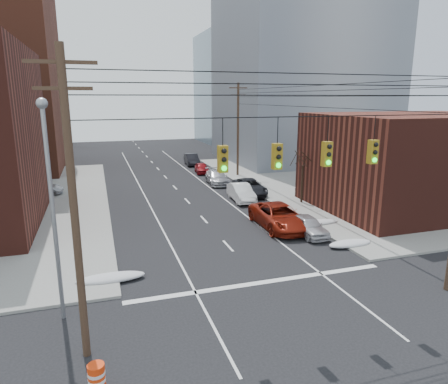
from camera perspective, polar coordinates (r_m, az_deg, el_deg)
ground at (r=16.28m, az=15.04°, el=-22.08°), size 160.00×160.00×0.00m
sidewalk_ne at (r=52.20m, az=24.23°, el=1.97°), size 40.00×40.00×0.15m
building_office at (r=62.52m, az=11.00°, el=16.04°), size 22.00×20.00×25.00m
building_glass at (r=86.93m, az=3.72°, el=14.44°), size 20.00×18.00×22.00m
building_storefront at (r=37.57m, az=25.58°, el=3.91°), size 16.00×12.00×8.00m
utility_pole_left at (r=14.43m, az=-20.69°, el=-1.70°), size 2.20×0.28×11.00m
utility_pole_far at (r=47.89m, az=2.01°, el=9.11°), size 2.20×0.28×11.00m
traffic_signals at (r=16.07m, az=11.18°, el=5.41°), size 17.00×0.42×2.02m
street_light at (r=17.48m, az=-23.47°, el=-0.25°), size 0.44×0.44×9.32m
bare_tree at (r=36.10m, az=11.11°, el=1.93°), size 2.09×2.20×4.93m
snow_nw at (r=21.94m, az=-15.87°, el=-11.71°), size 3.50×1.08×0.42m
snow_ne at (r=26.97m, az=17.55°, el=-7.04°), size 3.00×1.08×0.42m
snow_east_far at (r=30.52m, az=12.72°, el=-4.35°), size 4.00×1.08×0.42m
red_pickup at (r=29.44m, az=7.90°, el=-3.47°), size 2.96×6.26×1.73m
parked_car_a at (r=28.33m, az=11.91°, el=-4.70°), size 1.61×3.99×1.36m
parked_car_b at (r=36.83m, az=2.48°, el=-0.07°), size 1.96×4.82×1.56m
parked_car_c at (r=39.22m, az=3.66°, el=0.72°), size 2.97×5.64×1.51m
parked_car_d at (r=44.07m, az=-1.02°, el=2.14°), size 2.59×5.33×1.50m
parked_car_e at (r=50.38m, az=-3.20°, el=3.42°), size 1.94×3.95×1.30m
parked_car_f at (r=56.75m, az=-4.64°, el=4.66°), size 1.99×4.84×1.56m
lot_car_a at (r=33.07m, az=-28.99°, el=-3.33°), size 4.04×2.21×1.26m
lot_car_b at (r=42.34m, az=-24.90°, el=0.44°), size 4.56×2.33×1.23m
construction_barrel at (r=14.78m, az=-17.73°, el=-23.96°), size 0.69×0.69×0.99m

